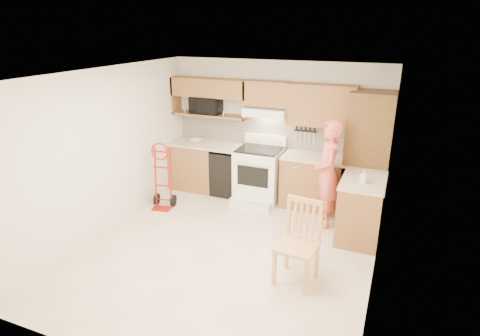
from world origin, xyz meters
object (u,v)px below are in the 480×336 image
Objects in this scene: microwave at (206,105)px; hand_truck at (162,179)px; person at (328,174)px; dining_chair at (297,244)px; range at (258,171)px.

microwave is 1.65m from hand_truck.
person is 1.64× the size of dining_chair.
dining_chair is at bearing -59.06° from range.
range is at bearing 127.10° from dining_chair.
range reaches higher than dining_chair.
person reaches higher than dining_chair.
microwave reaches higher than dining_chair.
dining_chair is (-0.04, -1.68, -0.34)m from person.
microwave reaches higher than person.
hand_truck reaches higher than dining_chair.
range is 2.49m from dining_chair.
person is at bearing 94.96° from dining_chair.
microwave is 0.55× the size of dining_chair.
hand_truck is at bearing -109.04° from microwave.
person is 2.83m from hand_truck.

